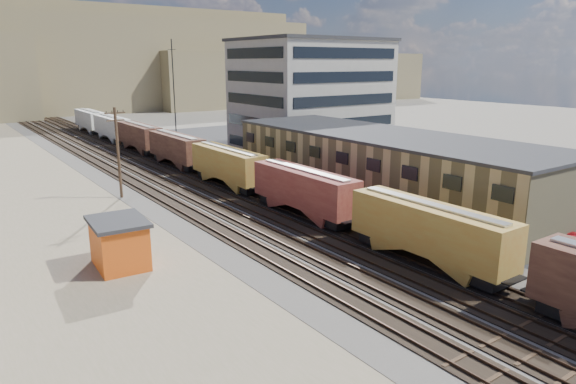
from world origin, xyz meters
TOP-DOWN VIEW (x-y plane):
  - ground at (0.00, 0.00)m, footprint 300.00×300.00m
  - ballast_bed at (0.00, 50.00)m, footprint 18.00×200.00m
  - dirt_yard at (-20.00, 40.00)m, footprint 24.00×180.00m
  - asphalt_lot at (22.00, 35.00)m, footprint 26.00×120.00m
  - rail_tracks at (-0.55, 50.00)m, footprint 11.40×200.00m
  - freight_train at (3.80, 47.39)m, footprint 3.00×119.74m
  - warehouse at (14.98, 25.00)m, footprint 12.40×40.40m
  - office_tower at (27.95, 54.95)m, footprint 22.60×18.60m
  - utility_pole_north at (-8.50, 42.00)m, footprint 2.20×0.32m
  - radio_mast at (6.00, 60.00)m, footprint 1.20×0.16m
  - hills_north at (0.17, 167.92)m, footprint 265.00×80.00m
  - maintenance_shed at (-14.90, 22.29)m, footprint 4.11×5.16m
  - parked_car_red at (15.89, 4.96)m, footprint 2.06×4.41m
  - parked_car_blue at (23.33, 55.66)m, footprint 5.51×6.05m
  - parked_car_far at (27.07, 60.97)m, footprint 3.57×5.41m

SIDE VIEW (x-z plane):
  - ground at x=0.00m, z-range 0.00..0.00m
  - dirt_yard at x=-20.00m, z-range 0.00..0.03m
  - asphalt_lot at x=22.00m, z-range 0.00..0.04m
  - ballast_bed at x=0.00m, z-range 0.00..0.06m
  - rail_tracks at x=-0.55m, z-range -0.01..0.23m
  - parked_car_red at x=15.89m, z-range 0.00..1.46m
  - parked_car_blue at x=23.33m, z-range 0.00..1.57m
  - parked_car_far at x=27.07m, z-range 0.00..1.71m
  - maintenance_shed at x=-14.90m, z-range 0.04..3.65m
  - freight_train at x=3.80m, z-range 0.56..5.02m
  - warehouse at x=14.98m, z-range 0.03..7.28m
  - utility_pole_north at x=-8.50m, z-range 0.30..10.30m
  - radio_mast at x=6.00m, z-range 0.12..18.12m
  - office_tower at x=27.95m, z-range 0.04..18.49m
  - hills_north at x=0.17m, z-range -1.90..30.10m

